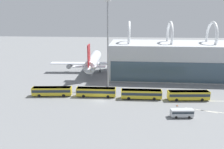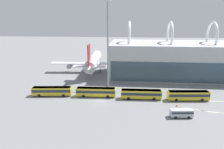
% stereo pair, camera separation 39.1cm
% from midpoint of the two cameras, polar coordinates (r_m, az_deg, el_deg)
% --- Properties ---
extents(ground_plane, '(440.00, 440.00, 0.00)m').
position_cam_midpoint_polar(ground_plane, '(70.14, -3.28, -6.83)').
color(ground_plane, slate).
extents(airliner_at_gate_near, '(40.48, 38.16, 14.99)m').
position_cam_midpoint_polar(airliner_at_gate_near, '(105.09, -5.07, 3.52)').
color(airliner_at_gate_near, silver).
rests_on(airliner_at_gate_near, ground_plane).
extents(airliner_at_gate_far, '(41.02, 40.20, 14.33)m').
position_cam_midpoint_polar(airliner_at_gate_far, '(115.56, 19.38, 3.97)').
color(airliner_at_gate_far, silver).
rests_on(airliner_at_gate_far, ground_plane).
extents(shuttle_bus_0, '(13.26, 4.00, 3.01)m').
position_cam_midpoint_polar(shuttle_bus_0, '(76.41, -15.54, -4.09)').
color(shuttle_bus_0, gold).
rests_on(shuttle_bus_0, ground_plane).
extents(shuttle_bus_1, '(13.14, 3.09, 3.01)m').
position_cam_midpoint_polar(shuttle_bus_1, '(73.13, -4.33, -4.43)').
color(shuttle_bus_1, gold).
rests_on(shuttle_bus_1, ground_plane).
extents(shuttle_bus_2, '(13.14, 3.08, 3.01)m').
position_cam_midpoint_polar(shuttle_bus_2, '(71.59, 7.50, -4.95)').
color(shuttle_bus_2, gold).
rests_on(shuttle_bus_2, ground_plane).
extents(shuttle_bus_3, '(13.25, 3.88, 3.01)m').
position_cam_midpoint_polar(shuttle_bus_3, '(73.97, 19.17, -5.02)').
color(shuttle_bus_3, gold).
rests_on(shuttle_bus_3, ground_plane).
extents(service_van_foreground, '(6.10, 2.52, 2.21)m').
position_cam_midpoint_polar(service_van_foreground, '(61.57, 17.60, -9.43)').
color(service_van_foreground, '#B2B7BC').
rests_on(service_van_foreground, ground_plane).
extents(floodlight_mast, '(2.15, 2.15, 31.63)m').
position_cam_midpoint_polar(floodlight_mast, '(79.92, -1.24, 9.69)').
color(floodlight_mast, gray).
rests_on(floodlight_mast, ground_plane).
extents(lane_stripe_0, '(7.01, 1.75, 0.01)m').
position_cam_midpoint_polar(lane_stripe_0, '(68.52, 24.90, -8.81)').
color(lane_stripe_0, silver).
rests_on(lane_stripe_0, ground_plane).
extents(lane_stripe_1, '(8.22, 3.29, 0.01)m').
position_cam_midpoint_polar(lane_stripe_1, '(68.14, 22.10, -8.64)').
color(lane_stripe_1, silver).
rests_on(lane_stripe_1, ground_plane).
extents(lane_stripe_2, '(7.60, 0.86, 0.01)m').
position_cam_midpoint_polar(lane_stripe_2, '(76.50, 24.55, -6.33)').
color(lane_stripe_2, silver).
rests_on(lane_stripe_2, ground_plane).
extents(lane_stripe_3, '(9.79, 3.60, 0.01)m').
position_cam_midpoint_polar(lane_stripe_3, '(77.71, -12.94, -4.99)').
color(lane_stripe_3, silver).
rests_on(lane_stripe_3, ground_plane).
extents(traffic_cone_0, '(0.56, 0.56, 0.57)m').
position_cam_midpoint_polar(traffic_cone_0, '(68.65, 16.50, -7.70)').
color(traffic_cone_0, black).
rests_on(traffic_cone_0, ground_plane).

